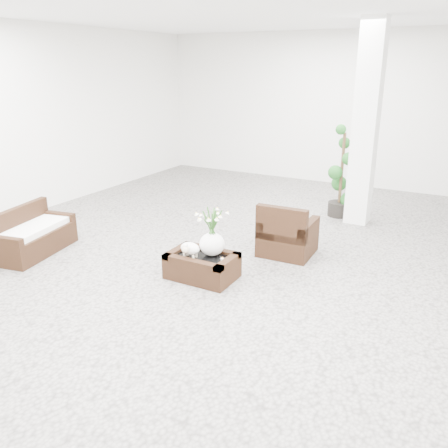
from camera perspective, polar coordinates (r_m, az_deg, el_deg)
The scene contains 9 objects.
ground at distance 6.85m, azimuth 0.41°, elevation -4.67°, with size 11.00×11.00×0.00m, color gray.
column at distance 8.57m, azimuth 16.98°, elevation 11.49°, with size 0.40×0.40×3.50m, color white.
coffee_table at distance 6.32m, azimuth -2.70°, elevation -5.26°, with size 0.90×0.60×0.31m, color #341D0F.
sheep_figurine at distance 6.20m, azimuth -4.17°, elevation -3.16°, with size 0.28×0.23×0.21m, color white.
planter_narcissus at distance 6.14m, azimuth -1.49°, elevation -0.37°, with size 0.44×0.44×0.80m, color white, non-canonical shape.
tealight at distance 6.12m, azimuth -0.22°, elevation -4.29°, with size 0.04×0.04×0.03m, color white.
armchair at distance 7.08m, azimuth 7.86°, elevation -0.49°, with size 0.77×0.74×0.82m, color #341D0F.
loveseat at distance 7.63m, azimuth -22.36°, elevation -0.82°, with size 1.31×0.63×0.70m, color #341D0F.
topiary at distance 8.96m, azimuth 14.21°, elevation 6.15°, with size 0.45×0.45×1.69m, color #174817, non-canonical shape.
Camera 1 is at (2.99, -5.52, 2.75)m, focal length 37.32 mm.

